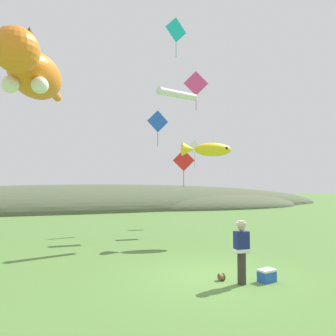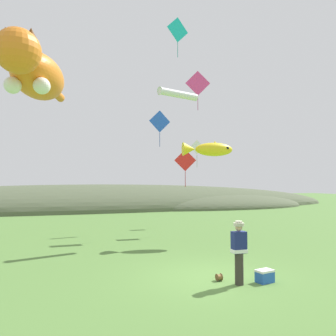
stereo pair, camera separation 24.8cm
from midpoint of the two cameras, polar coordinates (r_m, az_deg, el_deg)
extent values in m
plane|color=#517A38|center=(10.48, 7.28, -18.37)|extent=(120.00, 120.00, 0.00)
ellipsoid|color=#4C563D|center=(37.87, -13.24, -6.76)|extent=(61.73, 15.06, 5.23)
ellipsoid|color=#4C563D|center=(38.36, 7.40, -6.75)|extent=(22.61, 9.36, 3.08)
cylinder|color=#332D28|center=(9.84, 11.98, -16.74)|extent=(0.24, 0.24, 0.88)
cube|color=navy|center=(9.68, 11.94, -12.49)|extent=(0.41, 0.25, 0.60)
cube|color=white|center=(9.73, 11.95, -13.88)|extent=(0.43, 0.27, 0.10)
sphere|color=tan|center=(9.62, 11.92, -10.08)|extent=(0.20, 0.20, 0.20)
cylinder|color=#B2AD99|center=(9.61, 11.91, -9.55)|extent=(0.30, 0.30, 0.09)
cylinder|color=#B2AD99|center=(9.60, 11.91, -9.20)|extent=(0.20, 0.20, 0.07)
cylinder|color=olive|center=(10.17, 8.55, -18.25)|extent=(0.14, 0.16, 0.16)
cylinder|color=brown|center=(10.13, 8.19, -18.30)|extent=(0.02, 0.21, 0.21)
cylinder|color=brown|center=(10.20, 8.92, -18.20)|extent=(0.01, 0.21, 0.21)
cube|color=blue|center=(10.30, 16.15, -17.70)|extent=(0.53, 0.40, 0.30)
cube|color=white|center=(10.26, 16.13, -16.73)|extent=(0.54, 0.41, 0.06)
ellipsoid|color=orange|center=(20.72, -22.34, 14.57)|extent=(3.84, 5.57, 2.41)
ellipsoid|color=white|center=(20.38, -22.56, 13.59)|extent=(2.24, 3.55, 1.33)
sphere|color=orange|center=(17.98, -25.33, 18.11)|extent=(2.17, 2.17, 2.17)
cone|color=#522A0A|center=(18.09, -23.38, 20.63)|extent=(0.94, 0.94, 0.72)
cone|color=#522A0A|center=(18.47, -27.14, 20.21)|extent=(0.94, 0.94, 0.72)
sphere|color=white|center=(18.60, -21.79, 13.24)|extent=(0.87, 0.87, 0.87)
sphere|color=white|center=(19.05, -26.12, 12.95)|extent=(0.87, 0.87, 0.87)
cylinder|color=orange|center=(24.33, -19.68, 12.26)|extent=(1.23, 2.71, 0.58)
ellipsoid|color=yellow|center=(16.28, 7.40, 3.20)|extent=(1.98, 1.03, 0.66)
cone|color=yellow|center=(15.95, 3.10, 3.30)|extent=(0.72, 0.76, 0.66)
cone|color=yellow|center=(16.33, 7.58, 4.18)|extent=(0.36, 0.36, 0.31)
sphere|color=black|center=(16.26, 9.70, 3.42)|extent=(0.16, 0.16, 0.16)
cylinder|color=white|center=(17.10, 1.24, 12.71)|extent=(2.31, 0.97, 0.36)
torus|color=white|center=(16.45, -2.05, 13.33)|extent=(0.18, 0.44, 0.44)
cube|color=#E53F8C|center=(20.55, 4.54, 14.47)|extent=(1.46, 0.45, 1.52)
cylinder|color=black|center=(20.56, 4.52, 14.47)|extent=(0.98, 0.31, 0.02)
cube|color=#A02C62|center=(20.23, 4.55, 11.20)|extent=(0.03, 0.02, 0.90)
cube|color=blue|center=(20.84, -2.13, 8.12)|extent=(1.40, 0.05, 1.40)
cylinder|color=black|center=(20.85, -2.14, 8.12)|extent=(0.94, 0.04, 0.02)
cube|color=#1A3E97|center=(20.66, -2.14, 4.98)|extent=(0.03, 0.01, 0.90)
cube|color=red|center=(18.66, 2.36, 1.35)|extent=(1.18, 0.44, 1.25)
cylinder|color=black|center=(18.67, 2.35, 1.35)|extent=(0.79, 0.30, 0.02)
cube|color=maroon|center=(18.62, 2.37, -1.95)|extent=(0.03, 0.02, 0.90)
cube|color=white|center=(22.70, 4.34, 3.63)|extent=(0.95, 0.34, 1.00)
cylinder|color=black|center=(22.71, 4.33, 3.62)|extent=(0.64, 0.24, 0.02)
cube|color=#A9A9A9|center=(22.62, 4.35, 1.23)|extent=(0.03, 0.02, 0.90)
cube|color=#19BFBF|center=(21.24, 1.04, 22.92)|extent=(1.49, 0.40, 1.54)
cylinder|color=black|center=(21.25, 1.03, 22.91)|extent=(1.00, 0.27, 0.02)
cube|color=#118585|center=(20.75, 1.04, 19.88)|extent=(0.03, 0.02, 0.90)
camera|label=1|loc=(0.12, -90.52, 0.02)|focal=35.00mm
camera|label=2|loc=(0.12, 89.48, -0.02)|focal=35.00mm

